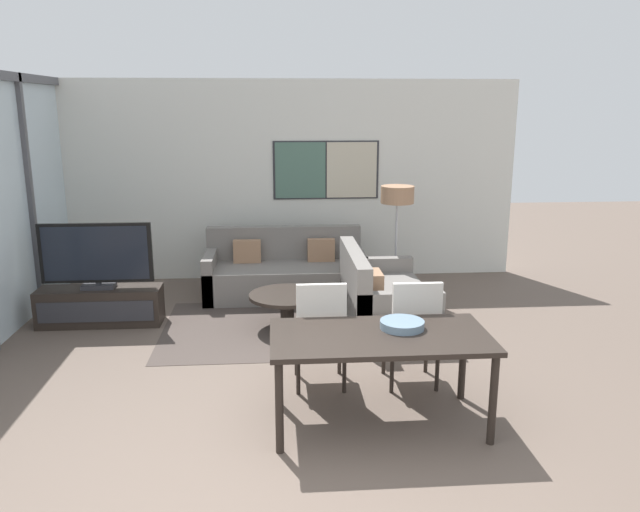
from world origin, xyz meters
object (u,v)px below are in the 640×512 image
Objects in this scene: tv_console at (101,306)px; sofa_side at (379,301)px; fruit_bowl at (402,324)px; coffee_table at (287,302)px; dining_chair_centre at (413,329)px; dining_chair_left at (320,330)px; television at (96,256)px; dining_table at (380,344)px; sofa_main at (285,274)px; floor_lamp at (397,200)px.

sofa_side is (3.17, -0.24, 0.07)m from tv_console.
fruit_bowl is (-0.20, -2.15, 0.50)m from sofa_side.
dining_chair_centre is at bearing -56.16° from coffee_table.
dining_chair_left reaches higher than tv_console.
dining_chair_centre is (3.19, -1.88, -0.26)m from television.
dining_chair_left is 1.00× the size of dining_chair_centre.
dining_table is (2.78, -2.52, 0.45)m from tv_console.
dining_table is at bearing -148.95° from fruit_bowl.
sofa_side is 2.34m from dining_table.
television reaches higher than dining_chair_centre.
coffee_table is 2.32m from fruit_bowl.
sofa_main is 2.08× the size of dining_chair_left.
dining_chair_left is at bearing 137.52° from fruit_bowl.
sofa_main is 1.62m from sofa_side.
sofa_main is at bearing 25.13° from television.
television is at bearing 172.15° from coffee_table.
sofa_main is 3.59m from dining_table.
dining_table is 0.76m from dining_chair_centre.
floor_lamp is (0.59, 3.26, 0.48)m from fruit_bowl.
sofa_side is at bearing 84.81° from fruit_bowl.
fruit_bowl is at bearing -38.90° from television.
sofa_side is at bearing -4.43° from television.
sofa_main reaches higher than tv_console.
floor_lamp is at bearing -5.45° from sofa_main.
dining_table is at bearing -103.15° from floor_lamp.
tv_console is 0.95× the size of floor_lamp.
sofa_side is at bearing -4.42° from tv_console.
television reaches higher than tv_console.
tv_console is at bearing 137.87° from dining_table.
dining_chair_left is 0.81m from dining_chair_centre.
sofa_main is 2.87m from dining_chair_left.
dining_chair_centre is (1.06, -1.59, 0.24)m from coffee_table.
coffee_table is at bearing -141.51° from floor_lamp.
sofa_main is 1.43× the size of floor_lamp.
floor_lamp reaches higher than fruit_bowl.
tv_console is 3.82m from floor_lamp.
sofa_main is 3.54m from fruit_bowl.
floor_lamp is (0.38, 2.74, 0.72)m from dining_chair_centre.
television reaches higher than dining_chair_left.
sofa_main is at bearing 95.07° from dining_chair_left.
dining_chair_left reaches higher than sofa_main.
fruit_bowl reaches higher than dining_table.
coffee_table is 0.59× the size of floor_lamp.
sofa_side is 1.81m from dining_chair_left.
fruit_bowl reaches higher than tv_console.
dining_chair_left is (2.38, -1.85, -0.26)m from television.
sofa_side is at bearing 63.67° from dining_chair_left.
dining_table is at bearing -73.50° from coffee_table.
dining_chair_centre is 2.85× the size of fruit_bowl.
tv_console is at bearing 141.11° from fruit_bowl.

